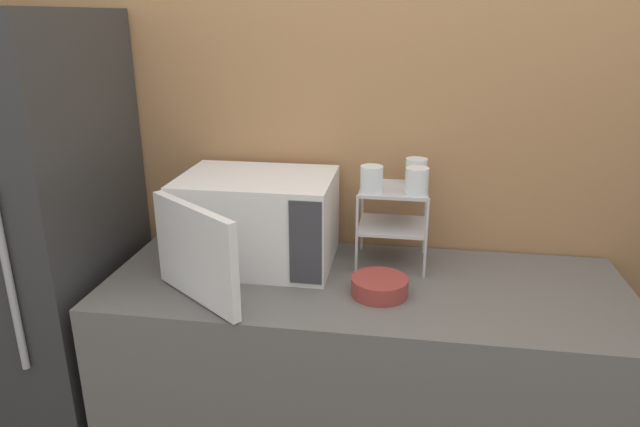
{
  "coord_description": "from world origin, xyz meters",
  "views": [
    {
      "loc": [
        0.13,
        -1.42,
        1.76
      ],
      "look_at": [
        -0.16,
        0.38,
        1.12
      ],
      "focal_mm": 32.0,
      "sensor_mm": 36.0,
      "label": 1
    }
  ],
  "objects_px": {
    "dish_rack": "(393,209)",
    "glass_front_left": "(372,179)",
    "bowl": "(380,287)",
    "glass_front_right": "(417,181)",
    "refrigerator": "(25,259)",
    "glass_back_right": "(416,171)",
    "microwave": "(255,221)"
  },
  "relations": [
    {
      "from": "glass_front_left",
      "to": "glass_front_right",
      "type": "height_order",
      "value": "same"
    },
    {
      "from": "microwave",
      "to": "glass_front_right",
      "type": "height_order",
      "value": "glass_front_right"
    },
    {
      "from": "glass_front_left",
      "to": "glass_front_right",
      "type": "relative_size",
      "value": 1.0
    },
    {
      "from": "glass_front_left",
      "to": "glass_front_right",
      "type": "distance_m",
      "value": 0.15
    },
    {
      "from": "bowl",
      "to": "glass_front_left",
      "type": "bearing_deg",
      "value": 104.19
    },
    {
      "from": "glass_front_right",
      "to": "bowl",
      "type": "xyz_separation_m",
      "value": [
        -0.1,
        -0.2,
        -0.31
      ]
    },
    {
      "from": "dish_rack",
      "to": "glass_front_left",
      "type": "bearing_deg",
      "value": -138.4
    },
    {
      "from": "refrigerator",
      "to": "dish_rack",
      "type": "bearing_deg",
      "value": 7.22
    },
    {
      "from": "dish_rack",
      "to": "bowl",
      "type": "relative_size",
      "value": 1.56
    },
    {
      "from": "refrigerator",
      "to": "glass_back_right",
      "type": "bearing_deg",
      "value": 9.37
    },
    {
      "from": "dish_rack",
      "to": "glass_front_left",
      "type": "height_order",
      "value": "glass_front_left"
    },
    {
      "from": "glass_front_left",
      "to": "bowl",
      "type": "height_order",
      "value": "glass_front_left"
    },
    {
      "from": "dish_rack",
      "to": "glass_front_left",
      "type": "relative_size",
      "value": 3.13
    },
    {
      "from": "bowl",
      "to": "refrigerator",
      "type": "relative_size",
      "value": 0.1
    },
    {
      "from": "glass_front_right",
      "to": "bowl",
      "type": "bearing_deg",
      "value": -117.97
    },
    {
      "from": "dish_rack",
      "to": "bowl",
      "type": "bearing_deg",
      "value": -95.73
    },
    {
      "from": "glass_back_right",
      "to": "bowl",
      "type": "relative_size",
      "value": 0.5
    },
    {
      "from": "dish_rack",
      "to": "glass_front_right",
      "type": "xyz_separation_m",
      "value": [
        0.08,
        -0.07,
        0.13
      ]
    },
    {
      "from": "glass_front_left",
      "to": "bowl",
      "type": "relative_size",
      "value": 0.5
    },
    {
      "from": "microwave",
      "to": "bowl",
      "type": "distance_m",
      "value": 0.52
    },
    {
      "from": "microwave",
      "to": "glass_front_left",
      "type": "bearing_deg",
      "value": 1.56
    },
    {
      "from": "microwave",
      "to": "dish_rack",
      "type": "bearing_deg",
      "value": 9.1
    },
    {
      "from": "bowl",
      "to": "microwave",
      "type": "bearing_deg",
      "value": 158.35
    },
    {
      "from": "dish_rack",
      "to": "refrigerator",
      "type": "relative_size",
      "value": 0.16
    },
    {
      "from": "dish_rack",
      "to": "refrigerator",
      "type": "xyz_separation_m",
      "value": [
        -1.36,
        -0.17,
        -0.21
      ]
    },
    {
      "from": "microwave",
      "to": "glass_front_left",
      "type": "relative_size",
      "value": 7.31
    },
    {
      "from": "glass_back_right",
      "to": "refrigerator",
      "type": "distance_m",
      "value": 1.49
    },
    {
      "from": "dish_rack",
      "to": "refrigerator",
      "type": "distance_m",
      "value": 1.39
    },
    {
      "from": "dish_rack",
      "to": "glass_front_left",
      "type": "distance_m",
      "value": 0.16
    },
    {
      "from": "dish_rack",
      "to": "glass_front_right",
      "type": "distance_m",
      "value": 0.16
    },
    {
      "from": "microwave",
      "to": "glass_back_right",
      "type": "relative_size",
      "value": 7.31
    },
    {
      "from": "dish_rack",
      "to": "glass_back_right",
      "type": "relative_size",
      "value": 3.13
    }
  ]
}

